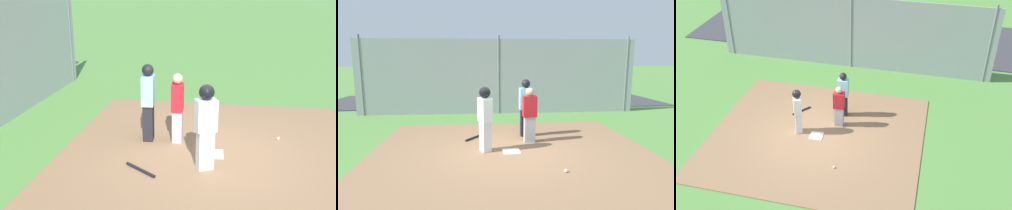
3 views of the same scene
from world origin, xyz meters
The scene contains 8 objects.
ground_plane centered at (0.00, 0.00, 0.00)m, with size 140.00×140.00×0.00m, color #51843D.
dirt_infield centered at (0.00, 0.00, 0.01)m, with size 7.20×6.40×0.03m, color #896647.
home_plate centered at (0.00, 0.00, 0.04)m, with size 0.44×0.44×0.02m, color white.
catcher centered at (-0.60, -0.83, 0.84)m, with size 0.39×0.28×1.56m.
umpire centered at (-0.58, -1.48, 0.95)m, with size 0.39×0.28×1.75m.
runner centered at (0.67, -0.13, 0.99)m, with size 0.39×0.45×1.67m.
baseball_bat centered at (0.98, -1.32, 0.06)m, with size 0.06×0.06×0.79m, color black.
baseball centered at (-1.01, 1.43, 0.07)m, with size 0.07×0.07×0.07m, color white.
Camera 1 is at (7.70, 0.26, 3.52)m, focal length 42.68 mm.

